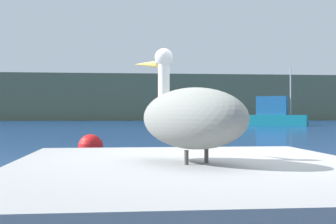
# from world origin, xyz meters

# --- Properties ---
(hillside_backdrop) EXTENTS (140.00, 12.72, 7.44)m
(hillside_backdrop) POSITION_xyz_m (0.00, 75.44, 3.72)
(hillside_backdrop) COLOR #5B664C
(hillside_backdrop) RESTS_ON ground
(pier_dock) EXTENTS (2.59, 3.16, 0.78)m
(pier_dock) POSITION_xyz_m (-0.62, -0.66, 0.39)
(pier_dock) COLOR gray
(pier_dock) RESTS_ON ground
(pelican) EXTENTS (0.94, 1.32, 0.86)m
(pelican) POSITION_xyz_m (-0.63, -0.65, 1.11)
(pelican) COLOR gray
(pelican) RESTS_ON pier_dock
(fishing_boat_teal) EXTENTS (7.58, 5.21, 5.36)m
(fishing_boat_teal) POSITION_xyz_m (12.70, 38.52, 0.93)
(fishing_boat_teal) COLOR teal
(fishing_boat_teal) RESTS_ON ground
(mooring_buoy) EXTENTS (0.62, 0.62, 0.62)m
(mooring_buoy) POSITION_xyz_m (-1.86, 7.61, 0.31)
(mooring_buoy) COLOR red
(mooring_buoy) RESTS_ON ground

